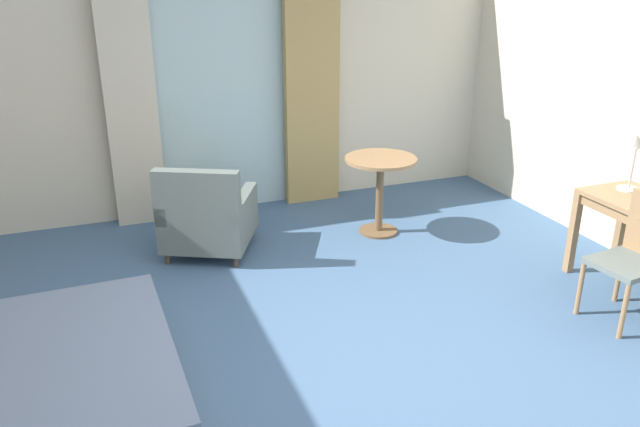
# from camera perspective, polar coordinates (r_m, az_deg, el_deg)

# --- Properties ---
(ground) EXTENTS (6.85, 6.94, 0.10)m
(ground) POSITION_cam_1_polar(r_m,az_deg,el_deg) (4.03, 0.04, -15.28)
(ground) COLOR #426084
(wall_back) EXTENTS (6.45, 0.12, 2.69)m
(wall_back) POSITION_cam_1_polar(r_m,az_deg,el_deg) (6.42, -10.45, 11.96)
(wall_back) COLOR beige
(wall_back) RESTS_ON ground
(balcony_glass_door) EXTENTS (1.35, 0.02, 2.36)m
(balcony_glass_door) POSITION_cam_1_polar(r_m,az_deg,el_deg) (6.40, -8.73, 10.57)
(balcony_glass_door) COLOR silver
(balcony_glass_door) RESTS_ON ground
(curtain_panel_left) EXTENTS (0.47, 0.10, 2.44)m
(curtain_panel_left) POSITION_cam_1_polar(r_m,az_deg,el_deg) (6.17, -16.78, 9.90)
(curtain_panel_left) COLOR beige
(curtain_panel_left) RESTS_ON ground
(curtain_panel_right) EXTENTS (0.57, 0.10, 2.44)m
(curtain_panel_right) POSITION_cam_1_polar(r_m,az_deg,el_deg) (6.54, -0.76, 11.40)
(curtain_panel_right) COLOR tan
(curtain_panel_right) RESTS_ON ground
(desk_chair) EXTENTS (0.50, 0.46, 0.90)m
(desk_chair) POSITION_cam_1_polar(r_m,az_deg,el_deg) (4.93, 26.72, -3.22)
(desk_chair) COLOR slate
(desk_chair) RESTS_ON ground
(desk_lamp) EXTENTS (0.28, 0.28, 0.46)m
(desk_lamp) POSITION_cam_1_polar(r_m,az_deg,el_deg) (5.54, 26.54, 5.07)
(desk_lamp) COLOR #B7B2A8
(desk_lamp) RESTS_ON writing_desk
(armchair_by_window) EXTENTS (0.98, 1.00, 0.84)m
(armchair_by_window) POSITION_cam_1_polar(r_m,az_deg,el_deg) (5.56, -10.14, -0.40)
(armchair_by_window) COLOR slate
(armchair_by_window) RESTS_ON ground
(round_cafe_table) EXTENTS (0.66, 0.66, 0.74)m
(round_cafe_table) POSITION_cam_1_polar(r_m,az_deg,el_deg) (5.85, 5.47, 3.23)
(round_cafe_table) COLOR #9E754C
(round_cafe_table) RESTS_ON ground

